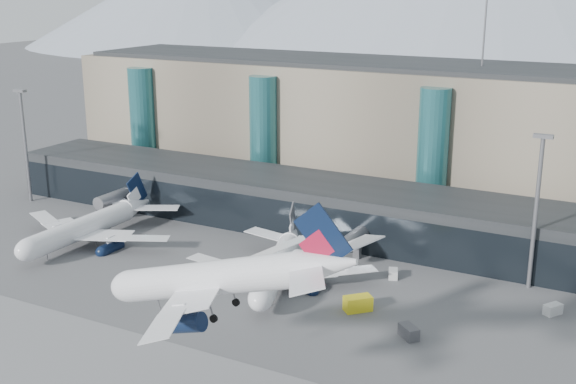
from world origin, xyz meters
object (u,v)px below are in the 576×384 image
Objects in this scene: hero_jet at (232,270)px; veh_f at (100,212)px; veh_c at (409,332)px; veh_d at (553,309)px; lightmast_left at (25,139)px; veh_h at (358,303)px; veh_g at (393,274)px; lightmast_mid at (537,203)px; jet_parked_mid at (280,255)px; jet_parked_left at (95,217)px.

hero_jet reaches higher than veh_f.
veh_c is 24.14m from veh_d.
veh_f is (-76.53, 21.93, 0.06)m from veh_c.
lightmast_left reaches higher than veh_h.
veh_g is 0.61× the size of veh_h.
lightmast_left reaches higher than veh_f.
lightmast_mid is at bearing 63.84° from veh_d.
veh_h is (16.48, -5.56, -3.02)m from jet_parked_mid.
lightmast_mid reaches higher than veh_c.
jet_parked_mid is (40.95, 0.02, -0.29)m from jet_parked_left.
hero_jet reaches higher than veh_g.
lightmast_mid reaches higher than veh_d.
lightmast_left is 116.02m from veh_d.
hero_jet is at bearing -113.57° from lightmast_mid.
jet_parked_mid is at bearing -9.97° from lightmast_left.
jet_parked_mid is at bearing 115.80° from veh_h.
veh_c is at bearing -71.79° from veh_h.
veh_h is at bearing 86.08° from hero_jet.
veh_h reaches higher than veh_f.
veh_f is (21.81, -1.11, -13.45)m from lightmast_left.
veh_f is 67.21m from veh_g.
hero_jet is 13.41× the size of veh_g.
lightmast_mid is 0.70× the size of jet_parked_left.
veh_h reaches higher than veh_d.
veh_d is at bearing 86.40° from veh_c.
jet_parked_left is 14.37× the size of veh_g.
veh_g is (2.26, 46.71, -17.19)m from hero_jet.
lightmast_left is at bearing 149.30° from hero_jet.
jet_parked_left reaches higher than veh_g.
jet_parked_mid is 17.66m from veh_h.
veh_d is at bearing -137.46° from veh_f.
veh_f is 1.36× the size of veh_g.
jet_parked_left reaches higher than jet_parked_mid.
veh_g is at bearing 86.68° from hero_jet.
veh_f is (-9.36, 11.58, -3.50)m from jet_parked_left.
hero_jet is 42.71m from jet_parked_mid.
jet_parked_left is 10.58× the size of veh_f.
hero_jet is at bearing -30.16° from lightmast_left.
lightmast_mid reaches higher than veh_h.
lightmast_left is 1.00× the size of lightmast_mid.
lightmast_left is at bearing -178.44° from lightmast_mid.
veh_c is (11.64, 27.34, -17.03)m from hero_jet.
hero_jet reaches higher than jet_parked_left.
veh_c reaches higher than veh_g.
lightmast_mid is 10.02× the size of veh_g.
hero_jet is at bearing -72.77° from veh_c.
veh_c is 21.52m from veh_g.
veh_g is at bearing 156.11° from veh_c.
lightmast_left reaches higher than veh_c.
jet_parked_left is at bearing -168.74° from lightmast_mid.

